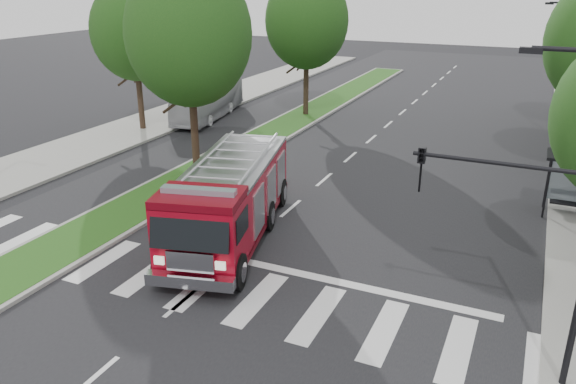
# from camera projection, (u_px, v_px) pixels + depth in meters

# --- Properties ---
(ground) EXTENTS (140.00, 140.00, 0.00)m
(ground) POSITION_uv_depth(u_px,v_px,m) (246.00, 247.00, 20.53)
(ground) COLOR black
(ground) RESTS_ON ground
(sidewalk_left) EXTENTS (5.00, 80.00, 0.15)m
(sidewalk_left) POSITION_uv_depth(u_px,v_px,m) (116.00, 136.00, 34.59)
(sidewalk_left) COLOR gray
(sidewalk_left) RESTS_ON ground
(median) EXTENTS (3.00, 50.00, 0.15)m
(median) POSITION_uv_depth(u_px,v_px,m) (294.00, 121.00, 38.11)
(median) COLOR gray
(median) RESTS_ON ground
(tree_median_near) EXTENTS (5.80, 5.80, 10.16)m
(tree_median_near) POSITION_uv_depth(u_px,v_px,m) (189.00, 34.00, 25.49)
(tree_median_near) COLOR black
(tree_median_near) RESTS_ON ground
(tree_median_far) EXTENTS (5.60, 5.60, 9.72)m
(tree_median_far) POSITION_uv_depth(u_px,v_px,m) (307.00, 21.00, 37.51)
(tree_median_far) COLOR black
(tree_median_far) RESTS_ON ground
(tree_left_mid) EXTENTS (5.20, 5.20, 9.16)m
(tree_left_mid) POSITION_uv_depth(u_px,v_px,m) (134.00, 31.00, 33.91)
(tree_left_mid) COLOR black
(tree_left_mid) RESTS_ON ground
(streetlight_right_near) EXTENTS (4.08, 0.22, 8.00)m
(streetlight_right_near) POSITION_uv_depth(u_px,v_px,m) (554.00, 203.00, 12.17)
(streetlight_right_near) COLOR black
(streetlight_right_near) RESTS_ON ground
(streetlight_right_far) EXTENTS (2.11, 0.20, 8.00)m
(streetlight_right_far) POSITION_uv_depth(u_px,v_px,m) (571.00, 66.00, 31.93)
(streetlight_right_far) COLOR black
(streetlight_right_far) RESTS_ON ground
(fire_engine) EXTENTS (4.90, 9.61, 3.20)m
(fire_engine) POSITION_uv_depth(u_px,v_px,m) (230.00, 200.00, 20.75)
(fire_engine) COLOR #650510
(fire_engine) RESTS_ON ground
(city_bus) EXTENTS (3.67, 9.10, 2.47)m
(city_bus) POSITION_uv_depth(u_px,v_px,m) (209.00, 100.00, 39.00)
(city_bus) COLOR #ADADB1
(city_bus) RESTS_ON ground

